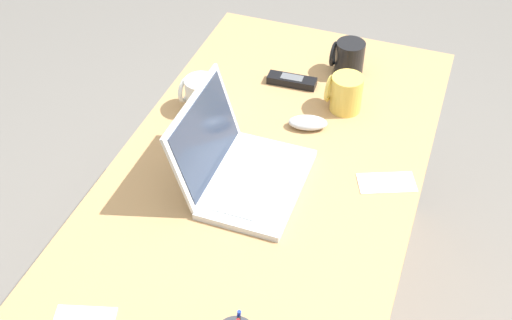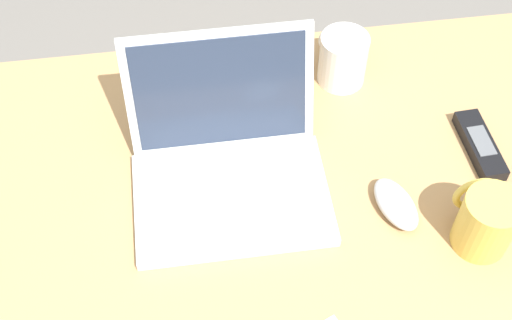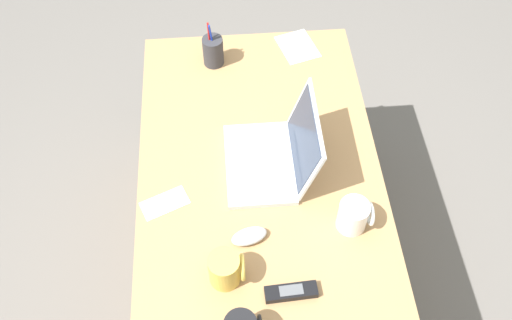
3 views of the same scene
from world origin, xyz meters
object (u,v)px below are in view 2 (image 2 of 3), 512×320
at_px(coffee_mug_white, 486,221).
at_px(coffee_mug_spare, 342,58).
at_px(computer_mouse, 396,204).
at_px(cordless_phone, 480,145).
at_px(laptop, 228,164).

relative_size(coffee_mug_white, coffee_mug_spare, 1.06).
height_order(computer_mouse, cordless_phone, computer_mouse).
height_order(laptop, coffee_mug_white, laptop).
height_order(computer_mouse, coffee_mug_spare, coffee_mug_spare).
xyz_separation_m(laptop, coffee_mug_spare, (0.24, 0.21, 0.00)).
relative_size(coffee_mug_white, cordless_phone, 0.73).
distance_m(coffee_mug_white, coffee_mug_spare, 0.41).
xyz_separation_m(computer_mouse, cordless_phone, (0.18, 0.10, -0.00)).
bearing_deg(cordless_phone, coffee_mug_white, -109.62).
bearing_deg(laptop, computer_mouse, -20.19).
relative_size(laptop, computer_mouse, 2.97).
height_order(laptop, cordless_phone, laptop).
bearing_deg(coffee_mug_spare, computer_mouse, -85.43).
xyz_separation_m(computer_mouse, coffee_mug_white, (0.12, -0.07, 0.04)).
bearing_deg(computer_mouse, laptop, 144.62).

